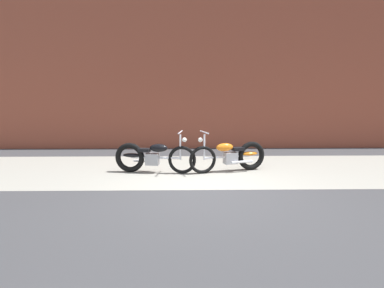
% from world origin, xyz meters
% --- Properties ---
extents(ground_plane, '(80.00, 80.00, 0.00)m').
position_xyz_m(ground_plane, '(0.00, 0.00, 0.00)').
color(ground_plane, '#38383A').
extents(sidewalk_slab, '(36.00, 3.50, 0.01)m').
position_xyz_m(sidewalk_slab, '(0.00, 1.75, 0.00)').
color(sidewalk_slab, gray).
rests_on(sidewalk_slab, ground).
extents(brick_building_wall, '(36.00, 0.50, 5.84)m').
position_xyz_m(brick_building_wall, '(0.00, 5.20, 2.92)').
color(brick_building_wall, brown).
rests_on(brick_building_wall, ground).
extents(motorcycle_black, '(2.00, 0.63, 1.03)m').
position_xyz_m(motorcycle_black, '(-1.25, 1.45, 0.40)').
color(motorcycle_black, black).
rests_on(motorcycle_black, ground).
extents(motorcycle_orange, '(1.96, 0.79, 1.03)m').
position_xyz_m(motorcycle_orange, '(0.82, 1.55, 0.40)').
color(motorcycle_orange, black).
rests_on(motorcycle_orange, ground).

